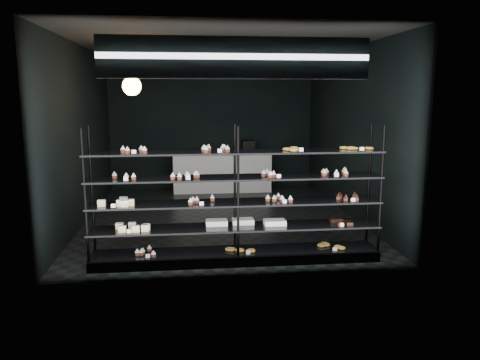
% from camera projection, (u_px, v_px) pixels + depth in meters
% --- Properties ---
extents(room, '(5.01, 6.01, 3.20)m').
position_uv_depth(room, '(220.00, 134.00, 8.68)').
color(room, black).
rests_on(room, ground).
extents(display_shelf, '(4.00, 0.50, 1.91)m').
position_uv_depth(display_shelf, '(235.00, 218.00, 6.46)').
color(display_shelf, black).
rests_on(display_shelf, room).
extents(signage, '(3.30, 0.05, 0.50)m').
position_uv_depth(signage, '(236.00, 58.00, 5.62)').
color(signage, '#0C1240').
rests_on(signage, room).
extents(pendant_lamp, '(0.30, 0.30, 0.88)m').
position_uv_depth(pendant_lamp, '(132.00, 86.00, 7.53)').
color(pendant_lamp, black).
rests_on(pendant_lamp, room).
extents(service_counter, '(2.43, 0.65, 1.23)m').
position_uv_depth(service_counter, '(222.00, 171.00, 11.35)').
color(service_counter, white).
rests_on(service_counter, room).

